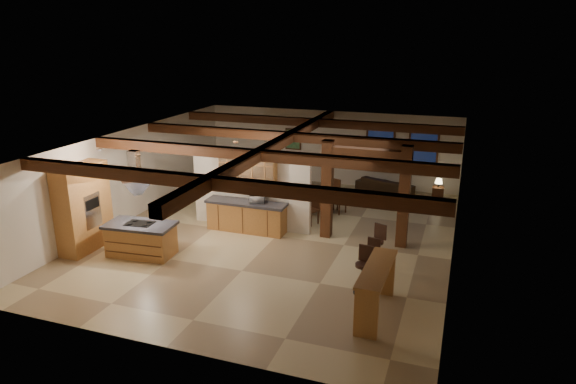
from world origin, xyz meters
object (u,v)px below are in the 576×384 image
dining_table (308,204)px  sofa (385,186)px  bar_counter (376,283)px  kitchen_island (141,239)px

dining_table → sofa: size_ratio=0.86×
sofa → bar_counter: bar_counter is taller
dining_table → sofa: (2.07, 2.99, -0.01)m
kitchen_island → sofa: 9.39m
kitchen_island → dining_table: 5.75m
kitchen_island → bar_counter: size_ratio=0.91×
sofa → bar_counter: bearing=117.7°
bar_counter → dining_table: bearing=119.9°
dining_table → bar_counter: 6.59m
dining_table → sofa: dining_table is taller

